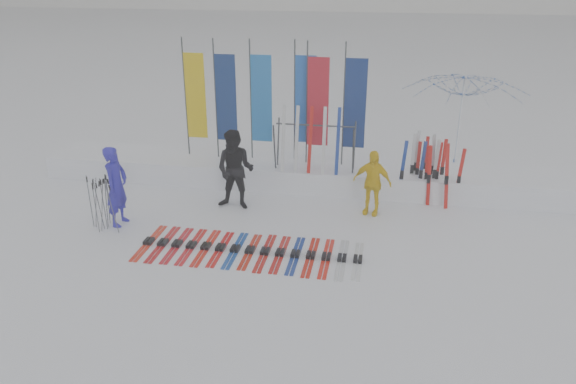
% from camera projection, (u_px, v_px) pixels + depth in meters
% --- Properties ---
extents(ground, '(120.00, 120.00, 0.00)m').
position_uv_depth(ground, '(264.00, 268.00, 11.08)').
color(ground, white).
rests_on(ground, ground).
extents(snow_bank, '(14.00, 1.60, 0.60)m').
position_uv_depth(snow_bank, '(300.00, 174.00, 15.15)').
color(snow_bank, white).
rests_on(snow_bank, ground).
extents(person_blue, '(0.49, 0.71, 1.86)m').
position_uv_depth(person_blue, '(117.00, 186.00, 12.62)').
color(person_blue, '#221DA9').
rests_on(person_blue, ground).
extents(person_black, '(1.00, 0.81, 1.96)m').
position_uv_depth(person_black, '(235.00, 170.00, 13.46)').
color(person_black, black).
rests_on(person_black, ground).
extents(person_yellow, '(0.99, 0.59, 1.58)m').
position_uv_depth(person_yellow, '(372.00, 182.00, 13.21)').
color(person_yellow, yellow).
rests_on(person_yellow, ground).
extents(tent_canopy, '(4.14, 4.18, 2.96)m').
position_uv_depth(tent_canopy, '(461.00, 125.00, 15.26)').
color(tent_canopy, white).
rests_on(tent_canopy, ground).
extents(ski_row, '(4.65, 1.70, 0.07)m').
position_uv_depth(ski_row, '(250.00, 250.00, 11.70)').
color(ski_row, red).
rests_on(ski_row, ground).
extents(pole_cluster, '(0.77, 0.56, 1.24)m').
position_uv_depth(pole_cluster, '(103.00, 204.00, 12.53)').
color(pole_cluster, '#595B60').
rests_on(pole_cluster, ground).
extents(feather_flags, '(4.88, 0.27, 3.20)m').
position_uv_depth(feather_flags, '(275.00, 100.00, 14.70)').
color(feather_flags, '#383A3F').
rests_on(feather_flags, ground).
extents(ski_rack, '(2.04, 0.80, 1.23)m').
position_uv_depth(ski_rack, '(315.00, 140.00, 14.30)').
color(ski_rack, '#383A3F').
rests_on(ski_rack, ground).
extents(upright_skis, '(1.46, 1.18, 1.70)m').
position_uv_depth(upright_skis, '(428.00, 170.00, 13.98)').
color(upright_skis, red).
rests_on(upright_skis, ground).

